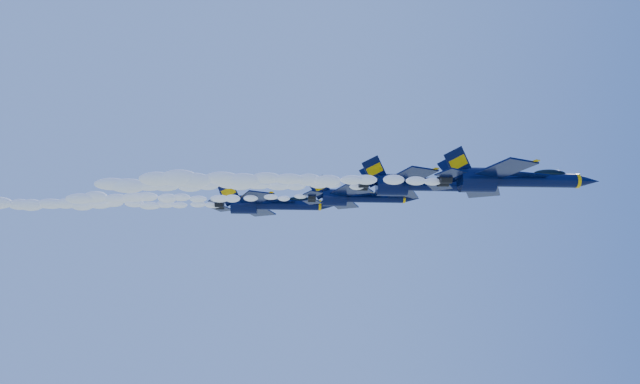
{
  "coord_description": "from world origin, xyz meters",
  "views": [
    {
      "loc": [
        -8.08,
        -79.04,
        131.02
      ],
      "look_at": [
        -4.27,
        -1.9,
        152.9
      ],
      "focal_mm": 35.0,
      "sensor_mm": 36.0,
      "label": 1
    }
  ],
  "objects_px": {
    "jet_lead": "(509,179)",
    "jet_third": "(357,197)",
    "jet_second": "(420,184)",
    "jet_fourth": "(268,204)"
  },
  "relations": [
    {
      "from": "jet_lead",
      "to": "jet_fourth",
      "type": "height_order",
      "value": "jet_fourth"
    },
    {
      "from": "jet_third",
      "to": "jet_lead",
      "type": "bearing_deg",
      "value": -50.65
    },
    {
      "from": "jet_second",
      "to": "jet_third",
      "type": "bearing_deg",
      "value": 137.38
    },
    {
      "from": "jet_second",
      "to": "jet_fourth",
      "type": "bearing_deg",
      "value": 146.1
    },
    {
      "from": "jet_lead",
      "to": "jet_second",
      "type": "xyz_separation_m",
      "value": [
        -7.37,
        11.19,
        2.64
      ]
    },
    {
      "from": "jet_lead",
      "to": "jet_second",
      "type": "distance_m",
      "value": 13.66
    },
    {
      "from": "jet_lead",
      "to": "jet_third",
      "type": "height_order",
      "value": "jet_third"
    },
    {
      "from": "jet_fourth",
      "to": "jet_third",
      "type": "bearing_deg",
      "value": -27.62
    },
    {
      "from": "jet_lead",
      "to": "jet_third",
      "type": "xyz_separation_m",
      "value": [
        -14.71,
        17.94,
        2.7
      ]
    },
    {
      "from": "jet_second",
      "to": "jet_third",
      "type": "height_order",
      "value": "jet_second"
    }
  ]
}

